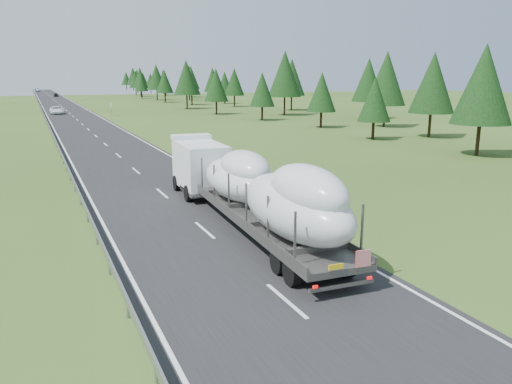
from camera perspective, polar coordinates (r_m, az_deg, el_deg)
name	(u,v)px	position (r m, az deg, el deg)	size (l,w,h in m)	color
ground	(205,231)	(25.73, -5.87, -4.40)	(400.00, 400.00, 0.00)	#334D19
road_surface	(66,110)	(123.81, -20.87, 8.71)	(10.00, 400.00, 0.02)	black
guardrail	(41,108)	(123.51, -23.36, 8.76)	(0.10, 400.00, 0.76)	slate
marker_posts	(75,98)	(179.04, -19.97, 10.05)	(0.13, 350.08, 1.00)	silver
highway_sign	(111,106)	(104.56, -16.23, 9.37)	(0.08, 0.90, 2.60)	slate
tree_line_right	(220,79)	(135.37, -4.17, 12.72)	(28.51, 299.79, 12.65)	black
boat_truck	(250,185)	(25.40, -0.69, 0.81)	(3.60, 20.32, 4.32)	white
distant_van	(57,110)	(112.61, -21.79, 8.68)	(2.66, 5.76, 1.60)	white
distant_car_dark	(56,95)	(208.92, -21.89, 10.27)	(1.66, 4.14, 1.41)	black
distant_car_blue	(37,90)	(282.09, -23.72, 10.63)	(1.65, 4.72, 1.55)	navy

